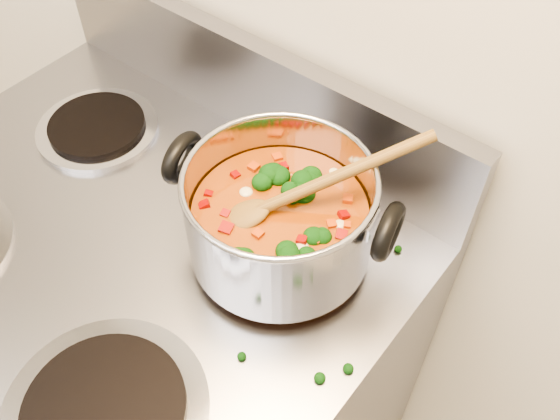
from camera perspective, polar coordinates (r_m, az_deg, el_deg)
name	(u,v)px	position (r m, az deg, el deg)	size (l,w,h in m)	color
electric_range	(155,389)	(1.25, -11.40, -15.76)	(0.76, 0.69, 1.08)	gray
stockpot	(281,217)	(0.77, 0.05, -0.63)	(0.30, 0.24, 0.14)	#A6A5AD
wooden_spoon	(292,196)	(0.75, 1.06, 1.28)	(0.19, 0.23, 0.11)	brown
cooktop_crumbs	(223,216)	(0.87, -5.25, -0.56)	(0.39, 0.29, 0.01)	black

